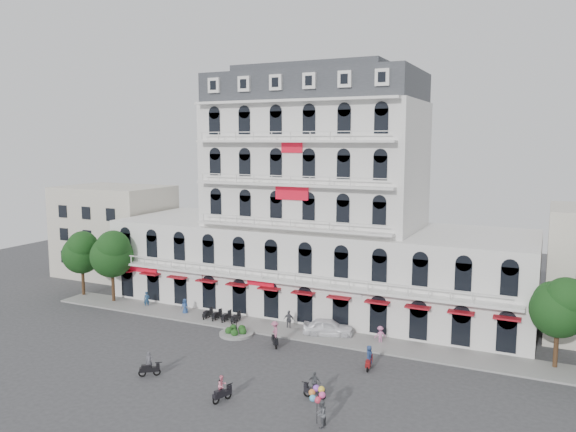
# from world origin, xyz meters

# --- Properties ---
(ground) EXTENTS (120.00, 120.00, 0.00)m
(ground) POSITION_xyz_m (0.00, 0.00, 0.00)
(ground) COLOR #38383A
(ground) RESTS_ON ground
(sidewalk) EXTENTS (53.00, 4.00, 0.16)m
(sidewalk) POSITION_xyz_m (0.00, 9.00, 0.08)
(sidewalk) COLOR gray
(sidewalk) RESTS_ON ground
(main_building) EXTENTS (45.00, 15.00, 25.80)m
(main_building) POSITION_xyz_m (0.00, 18.00, 9.96)
(main_building) COLOR silver
(main_building) RESTS_ON ground
(flank_building_west) EXTENTS (14.00, 10.00, 12.00)m
(flank_building_west) POSITION_xyz_m (-30.00, 20.00, 6.00)
(flank_building_west) COLOR beige
(flank_building_west) RESTS_ON ground
(traffic_island) EXTENTS (3.20, 3.20, 1.60)m
(traffic_island) POSITION_xyz_m (-3.00, 6.00, 0.26)
(traffic_island) COLOR gray
(traffic_island) RESTS_ON ground
(parked_scooter_row) EXTENTS (4.40, 1.80, 1.10)m
(parked_scooter_row) POSITION_xyz_m (-6.35, 8.80, 0.00)
(parked_scooter_row) COLOR black
(parked_scooter_row) RESTS_ON ground
(tree_west_outer) EXTENTS (4.50, 4.48, 7.76)m
(tree_west_outer) POSITION_xyz_m (-25.95, 9.98, 5.35)
(tree_west_outer) COLOR #382314
(tree_west_outer) RESTS_ON ground
(tree_west_inner) EXTENTS (4.76, 4.76, 8.25)m
(tree_west_inner) POSITION_xyz_m (-20.95, 9.48, 5.68)
(tree_west_inner) COLOR #382314
(tree_west_inner) RESTS_ON ground
(tree_east_inner) EXTENTS (4.40, 4.37, 7.57)m
(tree_east_inner) POSITION_xyz_m (24.05, 9.98, 5.21)
(tree_east_inner) COLOR #382314
(tree_east_inner) RESTS_ON ground
(parked_car) EXTENTS (5.05, 3.16, 1.60)m
(parked_car) POSITION_xyz_m (4.85, 9.50, 0.80)
(parked_car) COLOR white
(parked_car) RESTS_ON ground
(rider_west) EXTENTS (1.43, 1.18, 1.96)m
(rider_west) POSITION_xyz_m (-4.39, -4.87, 0.84)
(rider_west) COLOR black
(rider_west) RESTS_ON ground
(rider_southwest) EXTENTS (0.81, 1.65, 1.93)m
(rider_southwest) POSITION_xyz_m (2.96, -6.14, 0.95)
(rider_southwest) COLOR black
(rider_southwest) RESTS_ON ground
(rider_east) EXTENTS (0.56, 1.70, 1.98)m
(rider_east) POSITION_xyz_m (10.60, 3.57, 0.96)
(rider_east) COLOR maroon
(rider_east) RESTS_ON ground
(rider_northeast) EXTENTS (1.70, 0.40, 1.98)m
(rider_northeast) POSITION_xyz_m (8.60, -2.93, 0.94)
(rider_northeast) COLOR black
(rider_northeast) RESTS_ON ground
(rider_center) EXTENTS (1.29, 1.43, 2.36)m
(rider_center) POSITION_xyz_m (1.63, 4.80, 1.26)
(rider_center) COLOR black
(rider_center) RESTS_ON ground
(pedestrian_left) EXTENTS (0.84, 0.58, 1.66)m
(pedestrian_left) POSITION_xyz_m (-11.07, 9.18, 0.83)
(pedestrian_left) COLOR navy
(pedestrian_left) RESTS_ON ground
(pedestrian_mid) EXTENTS (1.13, 0.53, 1.87)m
(pedestrian_mid) POSITION_xyz_m (0.82, 9.50, 0.94)
(pedestrian_mid) COLOR #4E4E55
(pedestrian_mid) RESTS_ON ground
(pedestrian_right) EXTENTS (1.20, 1.11, 1.63)m
(pedestrian_right) POSITION_xyz_m (9.82, 9.50, 0.81)
(pedestrian_right) COLOR #CD6CA3
(pedestrian_right) RESTS_ON ground
(pedestrian_far) EXTENTS (0.75, 0.70, 1.72)m
(pedestrian_far) POSITION_xyz_m (-16.33, 9.50, 0.86)
(pedestrian_far) COLOR navy
(pedestrian_far) RESTS_ON ground
(balloon_vendor) EXTENTS (1.32, 1.26, 2.45)m
(balloon_vendor) POSITION_xyz_m (10.37, -6.38, 1.26)
(balloon_vendor) COLOR slate
(balloon_vendor) RESTS_ON ground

